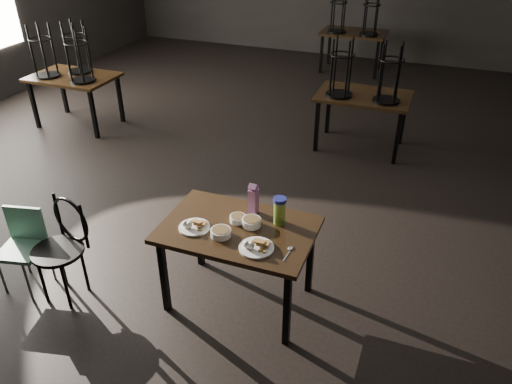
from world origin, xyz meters
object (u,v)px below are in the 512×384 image
at_px(juice_carton, 253,199).
at_px(bentwood_chair, 64,242).
at_px(water_bottle, 279,210).
at_px(school_chair, 23,241).
at_px(main_table, 238,236).

height_order(juice_carton, bentwood_chair, juice_carton).
relative_size(juice_carton, water_bottle, 1.18).
xyz_separation_m(bentwood_chair, school_chair, (-0.42, -0.03, -0.09)).
distance_m(bentwood_chair, school_chair, 0.43).
relative_size(main_table, juice_carton, 4.41).
distance_m(juice_carton, water_bottle, 0.25).
bearing_deg(juice_carton, water_bottle, -15.06).
distance_m(main_table, bentwood_chair, 1.46).
xyz_separation_m(water_bottle, school_chair, (-2.09, -0.62, -0.43)).
relative_size(juice_carton, school_chair, 0.37).
distance_m(water_bottle, school_chair, 2.22).
bearing_deg(water_bottle, bentwood_chair, -160.62).
bearing_deg(water_bottle, school_chair, -163.58).
height_order(main_table, water_bottle, water_bottle).
height_order(juice_carton, water_bottle, juice_carton).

